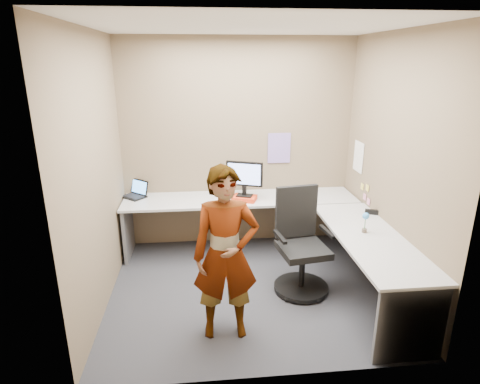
{
  "coord_description": "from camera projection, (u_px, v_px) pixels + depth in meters",
  "views": [
    {
      "loc": [
        -0.49,
        -3.84,
        2.41
      ],
      "look_at": [
        -0.08,
        0.25,
        1.05
      ],
      "focal_mm": 30.0,
      "sensor_mm": 36.0,
      "label": 1
    }
  ],
  "objects": [
    {
      "name": "calendar_purple",
      "position": [
        279.0,
        148.0,
        5.3
      ],
      "size": [
        0.3,
        0.01,
        0.4
      ],
      "primitive_type": "cube",
      "color": "#846BB7",
      "rests_on": "wall_back"
    },
    {
      "name": "laptop",
      "position": [
        136.0,
        193.0,
        5.16
      ],
      "size": [
        0.38,
        0.38,
        0.21
      ],
      "rotation": [
        0.0,
        0.0,
        -0.72
      ],
      "color": "black",
      "rests_on": "desk"
    },
    {
      "name": "ceiling",
      "position": [
        251.0,
        26.0,
        3.59
      ],
      "size": [
        3.0,
        3.0,
        0.0
      ],
      "primitive_type": "plane",
      "rotation": [
        3.14,
        0.0,
        0.0
      ],
      "color": "white",
      "rests_on": "wall_back"
    },
    {
      "name": "calendar_white",
      "position": [
        359.0,
        157.0,
        5.04
      ],
      "size": [
        0.01,
        0.28,
        0.38
      ],
      "primitive_type": "cube",
      "color": "white",
      "rests_on": "wall_right"
    },
    {
      "name": "wall_left",
      "position": [
        96.0,
        175.0,
        3.87
      ],
      "size": [
        0.0,
        2.7,
        2.7
      ],
      "primitive_type": "plane",
      "rotation": [
        1.57,
        0.0,
        1.57
      ],
      "color": "brown",
      "rests_on": "ground"
    },
    {
      "name": "wall_back",
      "position": [
        238.0,
        145.0,
        5.24
      ],
      "size": [
        3.0,
        0.0,
        3.0
      ],
      "primitive_type": "plane",
      "rotation": [
        1.57,
        0.0,
        0.0
      ],
      "color": "brown",
      "rests_on": "ground"
    },
    {
      "name": "sticky_note_b",
      "position": [
        365.0,
        197.0,
        4.89
      ],
      "size": [
        0.01,
        0.07,
        0.07
      ],
      "primitive_type": "cube",
      "color": "pink",
      "rests_on": "wall_right"
    },
    {
      "name": "wall_right",
      "position": [
        393.0,
        167.0,
        4.16
      ],
      "size": [
        0.0,
        2.7,
        2.7
      ],
      "primitive_type": "plane",
      "rotation": [
        1.57,
        0.0,
        -1.57
      ],
      "color": "brown",
      "rests_on": "ground"
    },
    {
      "name": "office_chair",
      "position": [
        300.0,
        250.0,
        4.32
      ],
      "size": [
        0.61,
        0.59,
        1.11
      ],
      "rotation": [
        0.0,
        0.0,
        0.15
      ],
      "color": "black",
      "rests_on": "ground"
    },
    {
      "name": "ground",
      "position": [
        249.0,
        289.0,
        4.44
      ],
      "size": [
        3.0,
        3.0,
        0.0
      ],
      "primitive_type": "plane",
      "color": "#28292E",
      "rests_on": "ground"
    },
    {
      "name": "origami",
      "position": [
        215.0,
        201.0,
        4.92
      ],
      "size": [
        0.1,
        0.1,
        0.06
      ],
      "primitive_type": "cone",
      "color": "white",
      "rests_on": "desk"
    },
    {
      "name": "flower",
      "position": [
        365.0,
        219.0,
        4.06
      ],
      "size": [
        0.07,
        0.07,
        0.22
      ],
      "color": "brown",
      "rests_on": "desk"
    },
    {
      "name": "person",
      "position": [
        226.0,
        255.0,
        3.5
      ],
      "size": [
        0.58,
        0.38,
        1.59
      ],
      "primitive_type": "imported",
      "rotation": [
        0.0,
        0.0,
        -0.01
      ],
      "color": "#999399",
      "rests_on": "ground"
    },
    {
      "name": "trackball_mouse",
      "position": [
        226.0,
        202.0,
        4.9
      ],
      "size": [
        0.12,
        0.08,
        0.07
      ],
      "color": "#B7B7BC",
      "rests_on": "desk"
    },
    {
      "name": "sticky_note_d",
      "position": [
        362.0,
        187.0,
        4.95
      ],
      "size": [
        0.01,
        0.07,
        0.07
      ],
      "primitive_type": "cube",
      "color": "#F2E059",
      "rests_on": "wall_right"
    },
    {
      "name": "desk",
      "position": [
        283.0,
        225.0,
        4.66
      ],
      "size": [
        2.98,
        2.58,
        0.73
      ],
      "color": "#A5A5A5",
      "rests_on": "ground"
    },
    {
      "name": "sticky_note_a",
      "position": [
        367.0,
        188.0,
        4.8
      ],
      "size": [
        0.01,
        0.07,
        0.07
      ],
      "primitive_type": "cube",
      "color": "#F2E059",
      "rests_on": "wall_right"
    },
    {
      "name": "monitor",
      "position": [
        244.0,
        176.0,
        4.95
      ],
      "size": [
        0.44,
        0.22,
        0.44
      ],
      "rotation": [
        0.0,
        0.0,
        -0.37
      ],
      "color": "black",
      "rests_on": "paper_ream"
    },
    {
      "name": "sticky_note_c",
      "position": [
        368.0,
        202.0,
        4.78
      ],
      "size": [
        0.01,
        0.07,
        0.07
      ],
      "primitive_type": "cube",
      "color": "pink",
      "rests_on": "wall_right"
    },
    {
      "name": "paper_ream",
      "position": [
        244.0,
        198.0,
        5.03
      ],
      "size": [
        0.35,
        0.3,
        0.06
      ],
      "primitive_type": "cube",
      "rotation": [
        0.0,
        0.0,
        -0.37
      ],
      "color": "red",
      "rests_on": "desk"
    },
    {
      "name": "stapler",
      "position": [
        372.0,
        212.0,
        4.58
      ],
      "size": [
        0.15,
        0.09,
        0.05
      ],
      "primitive_type": "cube",
      "rotation": [
        0.0,
        0.0,
        -0.38
      ],
      "color": "black",
      "rests_on": "desk"
    }
  ]
}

